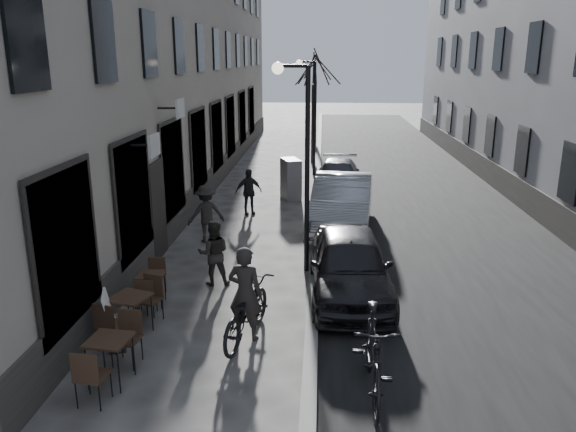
# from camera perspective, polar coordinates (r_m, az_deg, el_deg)

# --- Properties ---
(ground) EXTENTS (120.00, 120.00, 0.00)m
(ground) POSITION_cam_1_polar(r_m,az_deg,el_deg) (8.94, 0.69, -19.70)
(ground) COLOR #3D3B38
(ground) RESTS_ON ground
(road) EXTENTS (7.30, 60.00, 0.00)m
(road) POSITION_cam_1_polar(r_m,az_deg,el_deg) (24.10, 11.76, 3.06)
(road) COLOR black
(road) RESTS_ON ground
(kerb) EXTENTS (0.25, 60.00, 0.12)m
(kerb) POSITION_cam_1_polar(r_m,az_deg,el_deg) (23.83, 3.04, 3.38)
(kerb) COLOR slate
(kerb) RESTS_ON ground
(streetlamp_near) EXTENTS (0.90, 0.28, 5.09)m
(streetlamp_near) POSITION_cam_1_polar(r_m,az_deg,el_deg) (13.43, 1.25, 7.12)
(streetlamp_near) COLOR black
(streetlamp_near) RESTS_ON ground
(streetlamp_far) EXTENTS (0.90, 0.28, 5.09)m
(streetlamp_far) POSITION_cam_1_polar(r_m,az_deg,el_deg) (25.35, 2.33, 11.23)
(streetlamp_far) COLOR black
(streetlamp_far) RESTS_ON ground
(tree_near) EXTENTS (2.40, 2.40, 5.70)m
(tree_near) POSITION_cam_1_polar(r_m,az_deg,el_deg) (28.27, 2.64, 14.75)
(tree_near) COLOR black
(tree_near) RESTS_ON ground
(tree_far) EXTENTS (2.40, 2.40, 5.70)m
(tree_far) POSITION_cam_1_polar(r_m,az_deg,el_deg) (34.27, 2.81, 14.94)
(tree_far) COLOR black
(tree_far) RESTS_ON ground
(bistro_set_a) EXTENTS (0.72, 1.64, 0.95)m
(bistro_set_a) POSITION_cam_1_polar(r_m,az_deg,el_deg) (9.89, -17.61, -13.39)
(bistro_set_a) COLOR black
(bistro_set_a) RESTS_ON ground
(bistro_set_b) EXTENTS (0.90, 1.67, 0.95)m
(bistro_set_b) POSITION_cam_1_polar(r_m,az_deg,el_deg) (11.34, -15.64, -9.30)
(bistro_set_b) COLOR black
(bistro_set_b) RESTS_ON ground
(bistro_set_c) EXTENTS (0.62, 1.44, 0.83)m
(bistro_set_c) POSITION_cam_1_polar(r_m,az_deg,el_deg) (12.57, -13.71, -6.93)
(bistro_set_c) COLOR black
(bistro_set_c) RESTS_ON ground
(sign_board) EXTENTS (0.54, 0.69, 1.07)m
(sign_board) POSITION_cam_1_polar(r_m,az_deg,el_deg) (11.05, -17.34, -10.48)
(sign_board) COLOR black
(sign_board) RESTS_ON ground
(utility_cabinet) EXTENTS (0.87, 1.15, 1.54)m
(utility_cabinet) POSITION_cam_1_polar(r_m,az_deg,el_deg) (21.15, 0.29, 3.76)
(utility_cabinet) COLOR slate
(utility_cabinet) RESTS_ON ground
(bicycle) EXTENTS (1.23, 2.27, 1.13)m
(bicycle) POSITION_cam_1_polar(r_m,az_deg,el_deg) (10.80, -4.32, -9.59)
(bicycle) COLOR black
(bicycle) RESTS_ON ground
(cyclist_rider) EXTENTS (0.76, 0.59, 1.85)m
(cyclist_rider) POSITION_cam_1_polar(r_m,az_deg,el_deg) (10.65, -4.36, -7.84)
(cyclist_rider) COLOR black
(cyclist_rider) RESTS_ON ground
(pedestrian_near) EXTENTS (0.84, 0.70, 1.55)m
(pedestrian_near) POSITION_cam_1_polar(r_m,az_deg,el_deg) (13.27, -7.56, -3.76)
(pedestrian_near) COLOR #272421
(pedestrian_near) RESTS_ON ground
(pedestrian_mid) EXTENTS (1.25, 1.07, 1.68)m
(pedestrian_mid) POSITION_cam_1_polar(r_m,az_deg,el_deg) (16.37, -8.32, 0.24)
(pedestrian_mid) COLOR black
(pedestrian_mid) RESTS_ON ground
(pedestrian_far) EXTENTS (1.00, 0.72, 1.58)m
(pedestrian_far) POSITION_cam_1_polar(r_m,az_deg,el_deg) (19.12, -4.03, 2.48)
(pedestrian_far) COLOR black
(pedestrian_far) RESTS_ON ground
(car_near) EXTENTS (1.90, 4.42, 1.49)m
(car_near) POSITION_cam_1_polar(r_m,az_deg,el_deg) (12.62, 6.26, -4.92)
(car_near) COLOR black
(car_near) RESTS_ON ground
(car_mid) EXTENTS (2.24, 5.16, 1.65)m
(car_mid) POSITION_cam_1_polar(r_m,az_deg,el_deg) (17.54, 5.50, 1.34)
(car_mid) COLOR gray
(car_mid) RESTS_ON ground
(car_far) EXTENTS (2.01, 4.31, 1.22)m
(car_far) POSITION_cam_1_polar(r_m,az_deg,el_deg) (22.56, 5.07, 4.05)
(car_far) COLOR #31323A
(car_far) RESTS_ON ground
(moped) EXTENTS (0.68, 2.33, 1.40)m
(moped) POSITION_cam_1_polar(r_m,az_deg,el_deg) (9.17, 8.65, -13.74)
(moped) COLOR black
(moped) RESTS_ON ground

